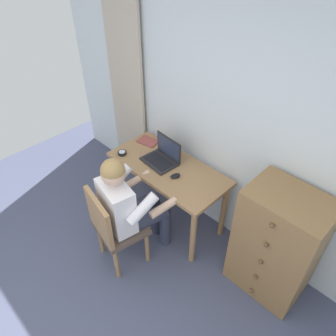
% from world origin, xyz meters
% --- Properties ---
extents(wall_back, '(4.80, 0.05, 2.50)m').
position_xyz_m(wall_back, '(0.00, 2.20, 1.25)').
color(wall_back, silver).
rests_on(wall_back, ground_plane).
extents(curtain_panel, '(0.53, 0.03, 2.30)m').
position_xyz_m(curtain_panel, '(-1.43, 2.13, 1.15)').
color(curtain_panel, '#BCAD99').
rests_on(curtain_panel, ground_plane).
extents(desk, '(1.21, 0.57, 0.73)m').
position_xyz_m(desk, '(-0.51, 1.84, 0.61)').
color(desk, '#9E754C').
rests_on(desk, ground_plane).
extents(dresser, '(0.62, 0.47, 1.07)m').
position_xyz_m(dresser, '(0.66, 1.92, 0.54)').
color(dresser, olive).
rests_on(dresser, ground_plane).
extents(chair, '(0.49, 0.47, 0.87)m').
position_xyz_m(chair, '(-0.47, 1.12, 0.49)').
color(chair, brown).
rests_on(chair, ground_plane).
extents(person_seated, '(0.60, 0.64, 1.19)m').
position_xyz_m(person_seated, '(-0.44, 1.30, 0.67)').
color(person_seated, '#33384C').
rests_on(person_seated, ground_plane).
extents(laptop, '(0.36, 0.28, 0.24)m').
position_xyz_m(laptop, '(-0.62, 1.87, 0.78)').
color(laptop, '#232326').
rests_on(laptop, desk).
extents(computer_mouse, '(0.09, 0.11, 0.03)m').
position_xyz_m(computer_mouse, '(-0.35, 1.78, 0.74)').
color(computer_mouse, black).
rests_on(computer_mouse, desk).
extents(desk_clock, '(0.09, 0.09, 0.03)m').
position_xyz_m(desk_clock, '(-0.98, 1.66, 0.74)').
color(desk_clock, black).
rests_on(desk_clock, desk).
extents(notebook_pad, '(0.24, 0.19, 0.01)m').
position_xyz_m(notebook_pad, '(-0.96, 1.99, 0.73)').
color(notebook_pad, '#994742').
rests_on(notebook_pad, desk).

